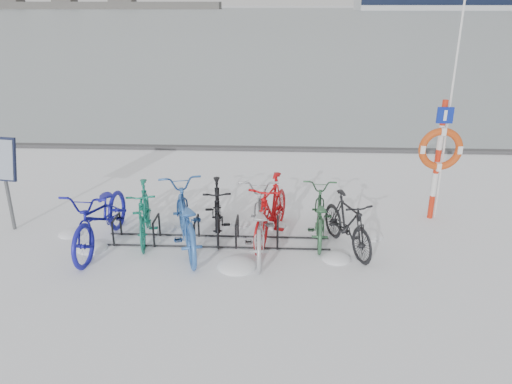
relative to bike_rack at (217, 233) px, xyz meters
The scene contains 16 objects.
ground 0.18m from the bike_rack, ahead, with size 900.00×900.00×0.00m, color white.
ice_sheet 155.00m from the bike_rack, 90.00° to the left, with size 400.00×298.00×0.02m, color #919DA4.
quay_edge 5.90m from the bike_rack, 90.00° to the left, with size 400.00×0.25×0.10m, color #3F3F42.
bike_rack is the anchor object (origin of this frame).
info_board 4.07m from the bike_rack, behind, with size 0.62×0.31×1.79m.
lifebuoy_station 4.47m from the bike_rack, 16.59° to the left, with size 0.82×0.23×4.27m.
shoreline 287.22m from the bike_rack, 115.14° to the left, with size 180.00×12.00×9.50m.
bike_0 2.03m from the bike_rack, behind, with size 0.78×2.25×1.18m, color #181799.
bike_1 1.38m from the bike_rack, behind, with size 0.49×1.74×1.04m, color #136F57.
bike_2 0.67m from the bike_rack, 160.85° to the right, with size 0.76×2.18×1.14m, color #3164B3.
bike_3 0.51m from the bike_rack, 94.27° to the left, with size 0.49×1.72×1.03m, color black.
bike_4 0.86m from the bike_rack, 16.49° to the right, with size 0.73×2.09×1.10m, color #A7AAAF.
bike_5 1.06m from the bike_rack, 13.25° to the left, with size 0.55×1.96×1.18m, color #B70D11.
bike_6 1.88m from the bike_rack, 10.95° to the left, with size 0.63×1.80×0.94m, color #2D5B39.
bike_7 2.30m from the bike_rack, ahead, with size 0.47×1.68×1.01m, color black.
snow_drifts 0.26m from the bike_rack, 37.54° to the right, with size 5.99×2.15×0.23m.
Camera 1 is at (1.08, -7.96, 4.04)m, focal length 35.00 mm.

